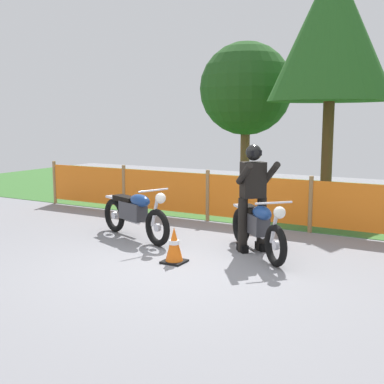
% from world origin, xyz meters
% --- Properties ---
extents(ground, '(24.00, 24.00, 0.02)m').
position_xyz_m(ground, '(0.00, 0.00, -0.01)').
color(ground, gray).
extents(grass_verge, '(24.00, 7.64, 0.01)m').
position_xyz_m(grass_verge, '(0.00, 6.80, 0.01)').
color(grass_verge, '#386B2D').
rests_on(grass_verge, ground).
extents(barrier_fence, '(10.74, 0.08, 1.05)m').
position_xyz_m(barrier_fence, '(-0.00, 2.98, 0.54)').
color(barrier_fence, '#997547').
rests_on(barrier_fence, ground).
extents(tree_leftmost, '(2.76, 2.76, 4.35)m').
position_xyz_m(tree_leftmost, '(-2.42, 8.01, 2.95)').
color(tree_leftmost, brown).
rests_on(tree_leftmost, ground).
extents(tree_near_left, '(3.09, 3.09, 5.95)m').
position_xyz_m(tree_near_left, '(0.39, 6.71, 4.21)').
color(tree_near_left, brown).
rests_on(tree_near_left, ground).
extents(motorcycle_lead, '(1.88, 0.88, 0.93)m').
position_xyz_m(motorcycle_lead, '(-1.47, 1.02, 0.45)').
color(motorcycle_lead, black).
rests_on(motorcycle_lead, ground).
extents(motorcycle_trailing, '(1.45, 1.44, 0.92)m').
position_xyz_m(motorcycle_trailing, '(0.77, 1.13, 0.44)').
color(motorcycle_trailing, black).
rests_on(motorcycle_trailing, ground).
extents(rider_trailing, '(0.73, 0.73, 1.69)m').
position_xyz_m(rider_trailing, '(0.64, 1.26, 0.92)').
color(rider_trailing, black).
rests_on(rider_trailing, ground).
extents(traffic_cone, '(0.32, 0.32, 0.53)m').
position_xyz_m(traffic_cone, '(-0.12, 0.11, 0.26)').
color(traffic_cone, black).
rests_on(traffic_cone, ground).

